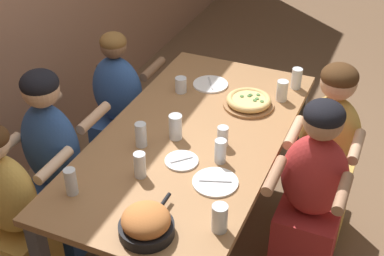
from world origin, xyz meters
The scene contains 22 objects.
ground_plane centered at (0.00, 0.00, 0.00)m, with size 18.00×18.00×0.00m, color brown.
dining_table centered at (0.00, 0.00, 0.71)m, with size 1.93×0.99×0.79m.
pizza_board_main centered at (0.43, -0.20, 0.83)m, with size 0.32×0.32×0.06m.
skillet_bowl centered at (-0.80, -0.12, 0.86)m, with size 0.37×0.25×0.15m.
empty_plate_a centered at (0.58, 0.12, 0.80)m, with size 0.23×0.23×0.02m.
empty_plate_b centered at (-0.25, -0.05, 0.80)m, with size 0.18×0.18×0.02m.
empty_plate_c centered at (-0.34, -0.28, 0.80)m, with size 0.24×0.24×0.02m.
drinking_glass_a centered at (-0.06, 0.08, 0.87)m, with size 0.07×0.07×0.15m.
drinking_glass_b centered at (-0.69, 0.35, 0.86)m, with size 0.06×0.06×0.14m.
drinking_glass_c centered at (-0.64, -0.41, 0.85)m, with size 0.07×0.07×0.14m.
drinking_glass_d centered at (-0.02, -0.19, 0.85)m, with size 0.06×0.06×0.12m.
drinking_glass_e centered at (0.43, 0.26, 0.84)m, with size 0.07×0.07×0.10m.
drinking_glass_f centered at (-0.17, -0.23, 0.85)m, with size 0.06×0.06×0.14m.
drinking_glass_g centered at (-0.44, 0.10, 0.86)m, with size 0.06×0.06×0.14m.
drinking_glass_h centered at (0.58, -0.36, 0.85)m, with size 0.07×0.07×0.13m.
drinking_glass_i centered at (0.77, -0.41, 0.85)m, with size 0.07×0.07×0.14m.
drinking_glass_j centered at (-0.20, 0.22, 0.86)m, with size 0.06×0.06×0.14m.
diner_far_midleft centered at (-0.36, 0.72, 0.57)m, with size 0.51×0.40×1.24m.
diner_near_center centered at (-0.02, -0.72, 0.56)m, with size 0.51×0.40×1.19m.
diner_far_midright centered at (0.39, 0.72, 0.51)m, with size 0.51×0.40×1.14m.
diner_far_left centered at (-0.77, 0.72, 0.51)m, with size 0.51×0.40×1.13m.
diner_near_midright centered at (0.38, -0.72, 0.56)m, with size 0.51×0.40×1.21m.
Camera 1 is at (-2.31, -0.99, 2.54)m, focal length 50.00 mm.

